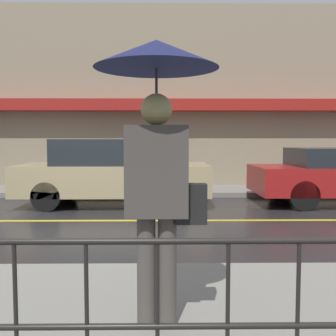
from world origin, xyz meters
name	(u,v)px	position (x,y,z in m)	size (l,w,h in m)	color
ground_plane	(81,221)	(0.00, 0.00, 0.00)	(80.00, 80.00, 0.00)	#262628
sidewalk_far	(109,191)	(0.00, 3.95, 0.06)	(28.00, 1.88, 0.13)	gray
lane_marking	(81,221)	(0.00, 0.00, 0.00)	(25.20, 0.12, 0.01)	gold
building_storefront	(113,98)	(0.00, 5.01, 2.84)	(28.00, 0.85, 5.72)	gray
pedestrian	(157,117)	(1.54, -4.52, 1.71)	(0.91, 0.91, 2.14)	#4C4742
car_tan	(112,172)	(0.37, 1.88, 0.79)	(4.43, 1.88, 1.56)	tan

